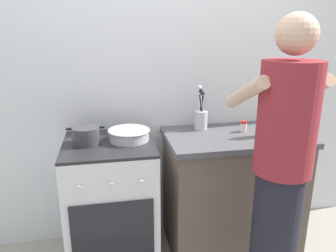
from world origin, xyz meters
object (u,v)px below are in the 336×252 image
(stove_range, at_px, (112,202))
(person, at_px, (280,178))
(utensil_crock, at_px, (201,117))
(spice_bottle, at_px, (244,127))
(pot, at_px, (86,136))
(mixing_bowl, at_px, (129,134))
(oil_bottle, at_px, (269,121))

(stove_range, distance_m, person, 1.17)
(stove_range, distance_m, utensil_crock, 0.90)
(spice_bottle, bearing_deg, pot, -177.35)
(mixing_bowl, distance_m, person, 1.00)
(oil_bottle, bearing_deg, stove_range, 176.13)
(stove_range, xyz_separation_m, person, (0.89, -0.63, 0.41))
(stove_range, bearing_deg, utensil_crock, 14.39)
(spice_bottle, bearing_deg, utensil_crock, 156.53)
(spice_bottle, height_order, oil_bottle, oil_bottle)
(utensil_crock, distance_m, oil_bottle, 0.49)
(pot, bearing_deg, spice_bottle, 2.65)
(mixing_bowl, height_order, person, person)
(utensil_crock, distance_m, spice_bottle, 0.32)
(stove_range, bearing_deg, spice_bottle, 2.95)
(pot, height_order, spice_bottle, pot)
(pot, bearing_deg, person, -31.44)
(pot, bearing_deg, oil_bottle, -3.38)
(stove_range, height_order, oil_bottle, oil_bottle)
(stove_range, relative_size, spice_bottle, 11.16)
(stove_range, relative_size, pot, 3.69)
(pot, xyz_separation_m, oil_bottle, (1.25, -0.07, 0.05))
(pot, relative_size, person, 0.14)
(stove_range, bearing_deg, mixing_bowl, 8.95)
(utensil_crock, relative_size, spice_bottle, 4.11)
(pot, relative_size, mixing_bowl, 0.85)
(mixing_bowl, xyz_separation_m, spice_bottle, (0.84, 0.03, -0.00))
(stove_range, distance_m, pot, 0.53)
(spice_bottle, height_order, person, person)
(utensil_crock, bearing_deg, pot, -167.88)
(mixing_bowl, height_order, spice_bottle, spice_bottle)
(stove_range, height_order, mixing_bowl, mixing_bowl)
(stove_range, relative_size, oil_bottle, 3.46)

